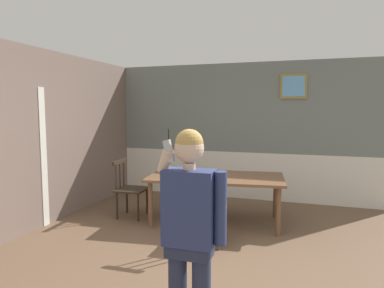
{
  "coord_description": "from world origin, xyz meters",
  "views": [
    {
      "loc": [
        1.12,
        -3.55,
        1.76
      ],
      "look_at": [
        0.08,
        -0.43,
        1.43
      ],
      "focal_mm": 31.9,
      "sensor_mm": 36.0,
      "label": 1
    }
  ],
  "objects_px": {
    "chair_by_doorway": "(130,188)",
    "person_figure": "(190,226)",
    "dining_table": "(216,180)",
    "chair_near_window": "(207,209)"
  },
  "relations": [
    {
      "from": "dining_table",
      "to": "person_figure",
      "type": "bearing_deg",
      "value": -79.44
    },
    {
      "from": "chair_by_doorway",
      "to": "person_figure",
      "type": "xyz_separation_m",
      "value": [
        1.93,
        -2.63,
        0.45
      ]
    },
    {
      "from": "dining_table",
      "to": "person_figure",
      "type": "distance_m",
      "value": 2.87
    },
    {
      "from": "person_figure",
      "to": "chair_by_doorway",
      "type": "bearing_deg",
      "value": -54.46
    },
    {
      "from": "chair_by_doorway",
      "to": "person_figure",
      "type": "distance_m",
      "value": 3.29
    },
    {
      "from": "person_figure",
      "to": "dining_table",
      "type": "bearing_deg",
      "value": -80.29
    },
    {
      "from": "chair_near_window",
      "to": "chair_by_doorway",
      "type": "relative_size",
      "value": 1.03
    },
    {
      "from": "person_figure",
      "to": "chair_near_window",
      "type": "bearing_deg",
      "value": -78.7
    },
    {
      "from": "dining_table",
      "to": "chair_by_doorway",
      "type": "distance_m",
      "value": 1.44
    },
    {
      "from": "chair_by_doorway",
      "to": "person_figure",
      "type": "height_order",
      "value": "person_figure"
    }
  ]
}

